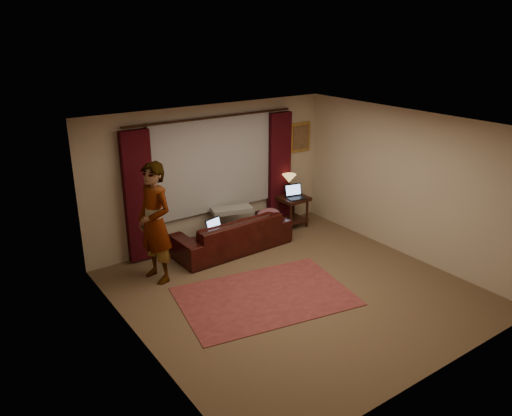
{
  "coord_description": "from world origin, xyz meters",
  "views": [
    {
      "loc": [
        -4.46,
        -5.32,
        3.94
      ],
      "look_at": [
        0.1,
        1.2,
        1.0
      ],
      "focal_mm": 35.0,
      "sensor_mm": 36.0,
      "label": 1
    }
  ],
  "objects_px": {
    "laptop_sofa": "(219,227)",
    "laptop_table": "(296,192)",
    "tiffany_lamp": "(289,185)",
    "sofa": "(232,227)",
    "person": "(155,223)",
    "end_table": "(292,211)"
  },
  "relations": [
    {
      "from": "laptop_sofa",
      "to": "laptop_table",
      "type": "height_order",
      "value": "laptop_table"
    },
    {
      "from": "laptop_sofa",
      "to": "end_table",
      "type": "distance_m",
      "value": 2.03
    },
    {
      "from": "laptop_sofa",
      "to": "end_table",
      "type": "xyz_separation_m",
      "value": [
        1.98,
        0.38,
        -0.25
      ]
    },
    {
      "from": "laptop_sofa",
      "to": "tiffany_lamp",
      "type": "xyz_separation_m",
      "value": [
        1.94,
        0.46,
        0.3
      ]
    },
    {
      "from": "tiffany_lamp",
      "to": "laptop_table",
      "type": "relative_size",
      "value": 1.12
    },
    {
      "from": "laptop_sofa",
      "to": "tiffany_lamp",
      "type": "bearing_deg",
      "value": -2.09
    },
    {
      "from": "laptop_sofa",
      "to": "laptop_table",
      "type": "relative_size",
      "value": 0.94
    },
    {
      "from": "sofa",
      "to": "tiffany_lamp",
      "type": "relative_size",
      "value": 4.9
    },
    {
      "from": "laptop_sofa",
      "to": "laptop_table",
      "type": "xyz_separation_m",
      "value": [
        1.96,
        0.24,
        0.21
      ]
    },
    {
      "from": "tiffany_lamp",
      "to": "person",
      "type": "distance_m",
      "value": 3.26
    },
    {
      "from": "end_table",
      "to": "laptop_sofa",
      "type": "bearing_deg",
      "value": -169.25
    },
    {
      "from": "laptop_sofa",
      "to": "sofa",
      "type": "bearing_deg",
      "value": 3.88
    },
    {
      "from": "laptop_table",
      "to": "end_table",
      "type": "bearing_deg",
      "value": 91.56
    },
    {
      "from": "laptop_sofa",
      "to": "person",
      "type": "distance_m",
      "value": 1.33
    },
    {
      "from": "laptop_sofa",
      "to": "person",
      "type": "relative_size",
      "value": 0.19
    },
    {
      "from": "end_table",
      "to": "tiffany_lamp",
      "type": "height_order",
      "value": "tiffany_lamp"
    },
    {
      "from": "end_table",
      "to": "laptop_table",
      "type": "relative_size",
      "value": 1.61
    },
    {
      "from": "end_table",
      "to": "laptop_table",
      "type": "height_order",
      "value": "laptop_table"
    },
    {
      "from": "person",
      "to": "laptop_table",
      "type": "bearing_deg",
      "value": 85.1
    },
    {
      "from": "tiffany_lamp",
      "to": "laptop_table",
      "type": "bearing_deg",
      "value": -86.49
    },
    {
      "from": "tiffany_lamp",
      "to": "sofa",
      "type": "bearing_deg",
      "value": -168.1
    },
    {
      "from": "laptop_table",
      "to": "sofa",
      "type": "bearing_deg",
      "value": -164.75
    }
  ]
}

